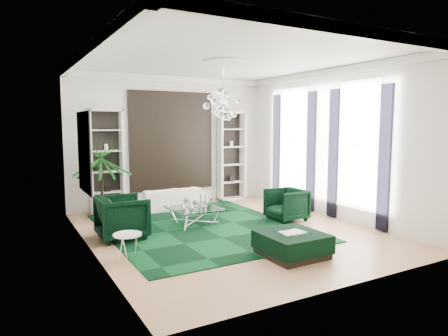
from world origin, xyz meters
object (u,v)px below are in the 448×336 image
armchair_left (122,217)px  armchair_right (286,205)px  palm (101,169)px  ottoman_front (292,245)px  side_table (128,248)px  sofa (169,199)px  ottoman_side (116,211)px  coffee_table (194,216)px

armchair_left → armchair_right: size_ratio=1.14×
armchair_right → palm: (-3.96, 2.53, 0.86)m
armchair_left → ottoman_front: (2.40, -2.65, -0.24)m
ottoman_front → side_table: (-2.69, 1.21, 0.02)m
palm → sofa: bearing=3.5°
sofa → ottoman_front: bearing=95.7°
ottoman_side → palm: palm is taller
ottoman_front → palm: (-2.35, 4.76, 1.04)m
sofa → side_table: 4.27m
armchair_left → armchair_right: bearing=-96.0°
coffee_table → ottoman_side: coffee_table is taller
ottoman_side → side_table: side_table is taller
sofa → armchair_left: bearing=49.4°
ottoman_side → sofa: bearing=9.5°
side_table → ottoman_side: bearing=79.3°
side_table → palm: 3.71m
sofa → coffee_table: sofa is taller
side_table → palm: (0.34, 3.55, 1.02)m
coffee_table → palm: palm is taller
sofa → ottoman_front: size_ratio=1.96×
armchair_right → side_table: armchair_right is taller
armchair_right → ottoman_front: armchair_right is taller
armchair_left → palm: palm is taller
ottoman_front → palm: size_ratio=0.43×
armchair_left → side_table: size_ratio=2.01×
ottoman_side → palm: bearing=154.3°
sofa → armchair_right: armchair_right is taller
sofa → ottoman_side: sofa is taller
armchair_left → armchair_right: armchair_left is taller
ottoman_side → ottoman_front: size_ratio=0.75×
sofa → coffee_table: size_ratio=1.81×
armchair_right → coffee_table: armchair_right is taller
armchair_right → palm: palm is taller
sofa → ottoman_front: (0.49, -4.88, -0.09)m
ottoman_side → palm: size_ratio=0.32×
coffee_table → ottoman_front: 3.05m
ottoman_front → palm: bearing=116.2°
armchair_right → ottoman_front: bearing=-35.9°
armchair_right → armchair_left: bearing=-96.0°
sofa → palm: 2.09m
armchair_left → palm: (0.05, 2.11, 0.80)m
sofa → armchair_right: (2.11, -2.64, 0.09)m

